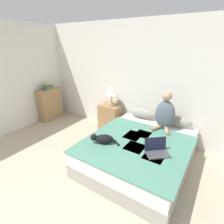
{
  "coord_description": "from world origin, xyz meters",
  "views": [
    {
      "loc": [
        1.64,
        0.09,
        2.08
      ],
      "look_at": [
        -0.04,
        2.67,
        0.85
      ],
      "focal_mm": 28.0,
      "sensor_mm": 36.0,
      "label": 1
    }
  ],
  "objects_px": {
    "cat_tabby": "(103,139)",
    "laptop_open": "(157,151)",
    "nightstand": "(110,117)",
    "person_sitting": "(165,113)",
    "bookshelf": "(50,104)",
    "pillow_near": "(142,113)",
    "bed": "(140,151)",
    "pillow_far": "(176,120)",
    "table_lamp": "(112,92)",
    "book_stack_top": "(48,87)"
  },
  "relations": [
    {
      "from": "bed",
      "to": "pillow_near",
      "type": "bearing_deg",
      "value": 112.46
    },
    {
      "from": "book_stack_top",
      "to": "bed",
      "type": "bearing_deg",
      "value": -8.46
    },
    {
      "from": "bookshelf",
      "to": "cat_tabby",
      "type": "bearing_deg",
      "value": -20.02
    },
    {
      "from": "bed",
      "to": "nightstand",
      "type": "relative_size",
      "value": 3.15
    },
    {
      "from": "nightstand",
      "to": "book_stack_top",
      "type": "bearing_deg",
      "value": -167.98
    },
    {
      "from": "table_lamp",
      "to": "bookshelf",
      "type": "bearing_deg",
      "value": -168.01
    },
    {
      "from": "cat_tabby",
      "to": "laptop_open",
      "type": "distance_m",
      "value": 0.89
    },
    {
      "from": "pillow_far",
      "to": "laptop_open",
      "type": "xyz_separation_m",
      "value": [
        0.02,
        -1.16,
        -0.06
      ]
    },
    {
      "from": "pillow_far",
      "to": "bookshelf",
      "type": "bearing_deg",
      "value": -172.41
    },
    {
      "from": "pillow_near",
      "to": "person_sitting",
      "type": "distance_m",
      "value": 0.67
    },
    {
      "from": "pillow_far",
      "to": "cat_tabby",
      "type": "relative_size",
      "value": 1.33
    },
    {
      "from": "pillow_far",
      "to": "nightstand",
      "type": "bearing_deg",
      "value": -177.78
    },
    {
      "from": "pillow_near",
      "to": "book_stack_top",
      "type": "distance_m",
      "value": 2.69
    },
    {
      "from": "person_sitting",
      "to": "book_stack_top",
      "type": "distance_m",
      "value": 3.22
    },
    {
      "from": "nightstand",
      "to": "book_stack_top",
      "type": "distance_m",
      "value": 1.95
    },
    {
      "from": "bed",
      "to": "table_lamp",
      "type": "distance_m",
      "value": 1.61
    },
    {
      "from": "laptop_open",
      "to": "book_stack_top",
      "type": "height_order",
      "value": "book_stack_top"
    },
    {
      "from": "person_sitting",
      "to": "cat_tabby",
      "type": "relative_size",
      "value": 1.59
    },
    {
      "from": "pillow_near",
      "to": "bookshelf",
      "type": "relative_size",
      "value": 0.71
    },
    {
      "from": "bed",
      "to": "cat_tabby",
      "type": "bearing_deg",
      "value": -134.7
    },
    {
      "from": "person_sitting",
      "to": "bookshelf",
      "type": "height_order",
      "value": "person_sitting"
    },
    {
      "from": "bed",
      "to": "book_stack_top",
      "type": "bearing_deg",
      "value": 171.54
    },
    {
      "from": "cat_tabby",
      "to": "bookshelf",
      "type": "xyz_separation_m",
      "value": [
        -2.53,
        0.92,
        -0.14
      ]
    },
    {
      "from": "nightstand",
      "to": "person_sitting",
      "type": "bearing_deg",
      "value": -8.37
    },
    {
      "from": "pillow_near",
      "to": "pillow_far",
      "type": "relative_size",
      "value": 1.0
    },
    {
      "from": "pillow_near",
      "to": "bookshelf",
      "type": "xyz_separation_m",
      "value": [
        -2.64,
        -0.45,
        -0.16
      ]
    },
    {
      "from": "laptop_open",
      "to": "table_lamp",
      "type": "xyz_separation_m",
      "value": [
        -1.55,
        1.1,
        0.44
      ]
    },
    {
      "from": "pillow_near",
      "to": "book_stack_top",
      "type": "relative_size",
      "value": 2.59
    },
    {
      "from": "pillow_near",
      "to": "table_lamp",
      "type": "distance_m",
      "value": 0.88
    },
    {
      "from": "person_sitting",
      "to": "laptop_open",
      "type": "bearing_deg",
      "value": -78.33
    },
    {
      "from": "person_sitting",
      "to": "cat_tabby",
      "type": "height_order",
      "value": "person_sitting"
    },
    {
      "from": "person_sitting",
      "to": "nightstand",
      "type": "bearing_deg",
      "value": 171.63
    },
    {
      "from": "cat_tabby",
      "to": "pillow_far",
      "type": "bearing_deg",
      "value": -150.99
    },
    {
      "from": "bookshelf",
      "to": "book_stack_top",
      "type": "relative_size",
      "value": 3.63
    },
    {
      "from": "bed",
      "to": "person_sitting",
      "type": "distance_m",
      "value": 0.87
    },
    {
      "from": "pillow_far",
      "to": "laptop_open",
      "type": "distance_m",
      "value": 1.16
    },
    {
      "from": "bed",
      "to": "pillow_far",
      "type": "xyz_separation_m",
      "value": [
        0.37,
        0.89,
        0.36
      ]
    },
    {
      "from": "person_sitting",
      "to": "bookshelf",
      "type": "bearing_deg",
      "value": -176.74
    },
    {
      "from": "pillow_near",
      "to": "table_lamp",
      "type": "height_order",
      "value": "table_lamp"
    },
    {
      "from": "table_lamp",
      "to": "book_stack_top",
      "type": "height_order",
      "value": "table_lamp"
    },
    {
      "from": "bed",
      "to": "bookshelf",
      "type": "height_order",
      "value": "bookshelf"
    },
    {
      "from": "laptop_open",
      "to": "nightstand",
      "type": "xyz_separation_m",
      "value": [
        -1.58,
        1.09,
        -0.22
      ]
    },
    {
      "from": "book_stack_top",
      "to": "pillow_far",
      "type": "bearing_deg",
      "value": 7.53
    },
    {
      "from": "nightstand",
      "to": "table_lamp",
      "type": "xyz_separation_m",
      "value": [
        0.04,
        0.0,
        0.66
      ]
    },
    {
      "from": "pillow_near",
      "to": "table_lamp",
      "type": "xyz_separation_m",
      "value": [
        -0.79,
        -0.06,
        0.38
      ]
    },
    {
      "from": "pillow_near",
      "to": "person_sitting",
      "type": "xyz_separation_m",
      "value": [
        0.57,
        -0.27,
        0.21
      ]
    },
    {
      "from": "nightstand",
      "to": "bookshelf",
      "type": "relative_size",
      "value": 0.73
    },
    {
      "from": "bed",
      "to": "pillow_far",
      "type": "height_order",
      "value": "pillow_far"
    },
    {
      "from": "bed",
      "to": "cat_tabby",
      "type": "distance_m",
      "value": 0.75
    },
    {
      "from": "nightstand",
      "to": "bookshelf",
      "type": "height_order",
      "value": "bookshelf"
    }
  ]
}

